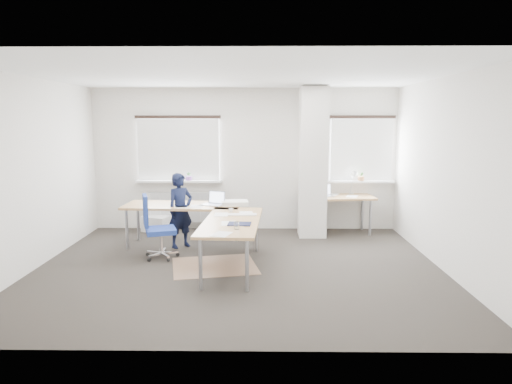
{
  "coord_description": "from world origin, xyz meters",
  "views": [
    {
      "loc": [
        0.35,
        -6.55,
        2.17
      ],
      "look_at": [
        0.25,
        0.9,
        1.0
      ],
      "focal_mm": 32.0,
      "sensor_mm": 36.0,
      "label": 1
    }
  ],
  "objects_px": {
    "desk_main": "(208,214)",
    "task_chair": "(159,241)",
    "person": "(180,210)",
    "desk_side": "(337,198)"
  },
  "relations": [
    {
      "from": "person",
      "to": "desk_main",
      "type": "bearing_deg",
      "value": -85.66
    },
    {
      "from": "desk_side",
      "to": "person",
      "type": "distance_m",
      "value": 3.03
    },
    {
      "from": "desk_main",
      "to": "person",
      "type": "xyz_separation_m",
      "value": [
        -0.54,
        0.52,
        -0.05
      ]
    },
    {
      "from": "task_chair",
      "to": "person",
      "type": "xyz_separation_m",
      "value": [
        0.24,
        0.66,
        0.36
      ]
    },
    {
      "from": "desk_main",
      "to": "desk_side",
      "type": "bearing_deg",
      "value": 36.98
    },
    {
      "from": "desk_main",
      "to": "task_chair",
      "type": "xyz_separation_m",
      "value": [
        -0.78,
        -0.15,
        -0.41
      ]
    },
    {
      "from": "desk_side",
      "to": "person",
      "type": "xyz_separation_m",
      "value": [
        -2.85,
        -1.04,
        -0.04
      ]
    },
    {
      "from": "desk_side",
      "to": "task_chair",
      "type": "bearing_deg",
      "value": -156.09
    },
    {
      "from": "desk_main",
      "to": "person",
      "type": "bearing_deg",
      "value": 139.11
    },
    {
      "from": "desk_main",
      "to": "task_chair",
      "type": "distance_m",
      "value": 0.89
    }
  ]
}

